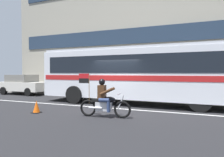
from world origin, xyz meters
TOP-DOWN VIEW (x-y plane):
  - ground_plane at (0.00, 0.00)m, footprint 60.00×60.00m
  - sidewalk_curb at (0.00, 5.10)m, footprint 28.00×3.80m
  - lane_center_stripe at (0.00, -0.60)m, footprint 26.60×0.14m
  - office_building_facade at (0.00, 7.39)m, footprint 28.00×0.89m
  - transit_bus at (0.95, 1.19)m, footprint 11.54×2.82m
  - motorcycle_with_rider at (0.40, -2.52)m, footprint 2.19×0.67m
  - parked_sedan_curbside at (-9.23, 2.58)m, footprint 4.32×1.92m
  - fire_hydrant at (3.02, 4.10)m, footprint 0.22×0.30m
  - traffic_cone at (-2.78, -2.85)m, footprint 0.36×0.36m

SIDE VIEW (x-z plane):
  - ground_plane at x=0.00m, z-range 0.00..0.00m
  - lane_center_stripe at x=0.00m, z-range 0.00..0.01m
  - sidewalk_curb at x=0.00m, z-range 0.00..0.15m
  - traffic_cone at x=-2.78m, z-range -0.02..0.53m
  - fire_hydrant at x=3.02m, z-range 0.14..0.89m
  - motorcycle_with_rider at x=0.40m, z-range -0.22..1.55m
  - parked_sedan_curbside at x=-9.23m, z-range 0.03..1.67m
  - transit_bus at x=0.95m, z-range 0.27..3.49m
  - office_building_facade at x=0.00m, z-range 0.01..14.60m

